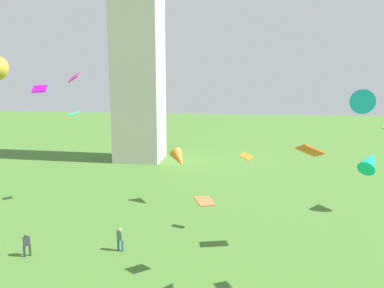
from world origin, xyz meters
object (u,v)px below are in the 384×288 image
at_px(kite_flying_6, 179,159).
at_px(kite_flying_9, 74,77).
at_px(person_3, 120,238).
at_px(person_4, 27,243).
at_px(kite_flying_11, 40,89).
at_px(kite_flying_4, 362,102).
at_px(kite_flying_1, 247,156).
at_px(kite_flying_5, 74,113).
at_px(kite_flying_2, 204,201).
at_px(kite_flying_3, 370,161).
at_px(kite_flying_7, 310,151).

relative_size(kite_flying_6, kite_flying_9, 1.55).
xyz_separation_m(person_3, person_4, (-6.10, -1.66, -0.03)).
bearing_deg(kite_flying_11, kite_flying_4, 58.59).
distance_m(kite_flying_1, kite_flying_6, 8.80).
xyz_separation_m(kite_flying_4, kite_flying_6, (-11.58, 15.66, -6.53)).
bearing_deg(person_4, kite_flying_5, 54.88).
height_order(kite_flying_4, kite_flying_6, kite_flying_4).
bearing_deg(kite_flying_11, kite_flying_5, 173.63).
bearing_deg(kite_flying_2, kite_flying_9, 88.33).
relative_size(kite_flying_1, kite_flying_5, 0.81).
distance_m(kite_flying_3, kite_flying_9, 29.73).
distance_m(kite_flying_5, kite_flying_9, 5.02).
height_order(kite_flying_6, kite_flying_9, kite_flying_9).
bearing_deg(kite_flying_11, kite_flying_7, 79.92).
xyz_separation_m(person_4, kite_flying_6, (8.60, 12.22, 3.54)).
distance_m(person_3, kite_flying_3, 23.20).
relative_size(person_3, kite_flying_2, 1.24).
bearing_deg(kite_flying_6, kite_flying_4, -86.98).
height_order(kite_flying_1, kite_flying_3, kite_flying_1).
xyz_separation_m(kite_flying_2, kite_flying_9, (-14.94, 15.69, 7.30)).
height_order(kite_flying_3, kite_flying_9, kite_flying_9).
xyz_separation_m(kite_flying_4, kite_flying_9, (-22.80, 18.15, 1.12)).
xyz_separation_m(kite_flying_2, kite_flying_5, (-13.54, 12.20, 3.97)).
bearing_deg(kite_flying_11, person_4, -115.87).
bearing_deg(kite_flying_4, kite_flying_1, -48.04).
bearing_deg(kite_flying_4, kite_flying_6, -40.15).
bearing_deg(person_3, kite_flying_3, 48.34).
bearing_deg(kite_flying_3, kite_flying_1, 64.24).
bearing_deg(kite_flying_7, kite_flying_6, -61.39).
height_order(person_3, kite_flying_7, kite_flying_7).
bearing_deg(person_3, kite_flying_9, 142.82).
distance_m(kite_flying_1, kite_flying_4, 12.10).
distance_m(person_4, kite_flying_6, 15.36).
height_order(kite_flying_2, kite_flying_7, kite_flying_7).
bearing_deg(person_4, kite_flying_9, 58.75).
height_order(kite_flying_1, kite_flying_2, kite_flying_1).
bearing_deg(kite_flying_9, kite_flying_2, 31.19).
height_order(kite_flying_5, kite_flying_9, kite_flying_9).
bearing_deg(kite_flying_11, kite_flying_3, 96.89).
height_order(kite_flying_2, kite_flying_11, kite_flying_11).
relative_size(person_3, kite_flying_6, 0.67).
bearing_deg(kite_flying_4, kite_flying_11, 3.21).
height_order(kite_flying_3, kite_flying_7, kite_flying_7).
height_order(person_3, kite_flying_5, kite_flying_5).
relative_size(kite_flying_3, kite_flying_6, 1.23).
bearing_deg(kite_flying_5, kite_flying_4, -67.60).
relative_size(kite_flying_3, kite_flying_11, 2.33).
height_order(person_4, kite_flying_3, kite_flying_3).
bearing_deg(kite_flying_11, person_3, 91.48).
distance_m(kite_flying_5, kite_flying_6, 10.78).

